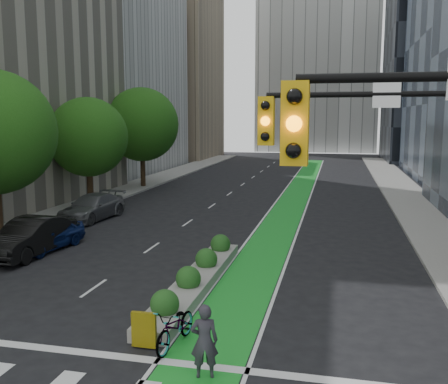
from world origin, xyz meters
The scene contains 14 objects.
ground centered at (0.00, 0.00, 0.00)m, with size 160.00×160.00×0.00m, color black.
sidewalk_left centered at (-11.80, 25.00, 0.07)m, with size 3.60×90.00×0.15m, color gray.
sidewalk_right centered at (11.80, 25.00, 0.07)m, with size 3.60×90.00×0.15m, color gray.
bike_lane_paint centered at (3.00, 30.00, 0.01)m, with size 2.20×70.00×0.01m, color green.
building_tan_far centered at (-20.00, 66.00, 13.00)m, with size 14.00×16.00×26.00m, color tan.
building_dark_end centered at (20.00, 68.00, 14.00)m, with size 14.00×18.00×28.00m, color black.
tree_midfar centered at (-11.00, 22.00, 4.95)m, with size 5.60×5.60×7.76m.
tree_far centered at (-11.00, 32.00, 5.69)m, with size 6.60×6.60×9.00m.
median_planter centered at (1.20, 7.04, 0.37)m, with size 1.20×10.26×1.10m.
bicycle centered at (2.00, 2.16, 0.57)m, with size 0.76×2.17×1.14m, color gray.
cyclist centered at (3.22, 0.70, 0.94)m, with size 0.68×0.45×1.88m, color #302D36.
parked_car_left_near centered at (-7.31, 10.56, 0.73)m, with size 1.72×4.26×1.45m, color #0D1D53.
parked_car_left_mid centered at (-7.52, 9.58, 0.86)m, with size 1.81×5.20×1.71m, color black.
parked_car_left_far centered at (-8.62, 17.67, 0.78)m, with size 2.20×5.40×1.57m, color #515355.
Camera 1 is at (6.23, -10.37, 6.33)m, focal length 40.00 mm.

